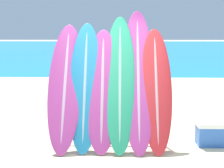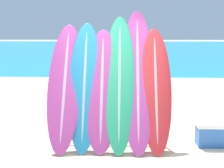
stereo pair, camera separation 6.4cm
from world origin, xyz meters
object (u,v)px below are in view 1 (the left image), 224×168
object	(u,v)px
cooler_box	(213,133)
person_mid_beach	(114,64)
person_far_left	(134,75)
surfboard_slot_0	(65,85)
person_near_water	(105,60)
surfboard_slot_1	(85,85)
surfboard_slot_5	(156,88)
surfboard_slot_2	(102,88)
person_far_right	(76,65)
surfboard_slot_4	(138,78)
surfboard_rack	(111,118)
surfboard_slot_3	(120,81)

from	to	relation	value
cooler_box	person_mid_beach	bearing A→B (deg)	109.61
person_far_left	surfboard_slot_0	bearing A→B (deg)	45.55
person_near_water	cooler_box	bearing A→B (deg)	-0.72
surfboard_slot_1	cooler_box	bearing A→B (deg)	0.39
surfboard_slot_5	person_near_water	xyz separation A→B (m)	(-1.17, 6.22, -0.07)
surfboard_slot_2	person_far_right	xyz separation A→B (m)	(-1.12, 4.90, -0.10)
person_mid_beach	surfboard_slot_5	bearing A→B (deg)	-21.25
surfboard_slot_1	person_far_right	bearing A→B (deg)	99.59
surfboard_slot_1	cooler_box	xyz separation A→B (m)	(2.20, 0.02, -0.85)
surfboard_slot_4	surfboard_slot_5	world-z (taller)	surfboard_slot_4
surfboard_slot_5	surfboard_slot_4	bearing A→B (deg)	161.66
surfboard_slot_4	surfboard_slot_5	xyz separation A→B (m)	(0.30, -0.10, -0.16)
surfboard_rack	person_far_left	distance (m)	2.72
surfboard_slot_1	surfboard_slot_2	distance (m)	0.30
person_near_water	person_mid_beach	size ratio (longest dim) A/B	1.01
surfboard_slot_1	person_mid_beach	distance (m)	5.07
surfboard_slot_3	surfboard_slot_2	bearing A→B (deg)	-168.47
surfboard_slot_4	person_far_left	xyz separation A→B (m)	(0.04, 2.52, -0.30)
surfboard_slot_1	person_far_right	world-z (taller)	surfboard_slot_1
surfboard_rack	person_mid_beach	world-z (taller)	person_mid_beach
surfboard_slot_5	person_far_left	world-z (taller)	surfboard_slot_5
surfboard_rack	surfboard_slot_2	xyz separation A→B (m)	(-0.14, 0.02, 0.50)
surfboard_slot_3	surfboard_slot_5	world-z (taller)	surfboard_slot_3
surfboard_slot_1	surfboard_slot_4	world-z (taller)	surfboard_slot_4
surfboard_slot_2	surfboard_slot_4	distance (m)	0.64
surfboard_rack	surfboard_slot_3	bearing A→B (deg)	26.52
person_far_right	cooler_box	size ratio (longest dim) A/B	2.92
surfboard_slot_3	person_far_right	bearing A→B (deg)	106.30
surfboard_slot_4	surfboard_rack	bearing A→B (deg)	-165.23
surfboard_slot_0	person_mid_beach	distance (m)	5.11
person_far_left	person_near_water	bearing A→B (deg)	-93.86
person_far_left	cooler_box	size ratio (longest dim) A/B	2.82
surfboard_slot_3	cooler_box	size ratio (longest dim) A/B	3.96
surfboard_slot_3	surfboard_slot_5	size ratio (longest dim) A/B	1.11
surfboard_slot_5	surfboard_slot_2	bearing A→B (deg)	-179.54
surfboard_slot_1	person_far_right	distance (m)	4.95
surfboard_slot_4	person_mid_beach	distance (m)	5.01
surfboard_slot_2	surfboard_slot_5	size ratio (longest dim) A/B	0.99
surfboard_rack	surfboard_slot_5	bearing A→B (deg)	1.77
surfboard_slot_4	cooler_box	xyz separation A→B (m)	(1.30, -0.06, -0.96)
surfboard_slot_0	cooler_box	distance (m)	2.68
person_mid_beach	person_far_left	xyz separation A→B (m)	(0.54, -2.46, -0.06)
surfboard_slot_1	surfboard_slot_5	size ratio (longest dim) A/B	1.05
surfboard_slot_0	surfboard_slot_4	xyz separation A→B (m)	(1.24, 0.08, 0.13)
surfboard_rack	surfboard_slot_1	world-z (taller)	surfboard_slot_1
surfboard_slot_3	surfboard_slot_4	size ratio (longest dim) A/B	0.96
surfboard_slot_5	surfboard_slot_0	bearing A→B (deg)	179.10
surfboard_slot_5	person_mid_beach	world-z (taller)	surfboard_slot_5
person_far_right	person_mid_beach	bearing A→B (deg)	-96.62
surfboard_slot_3	person_far_right	world-z (taller)	surfboard_slot_3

